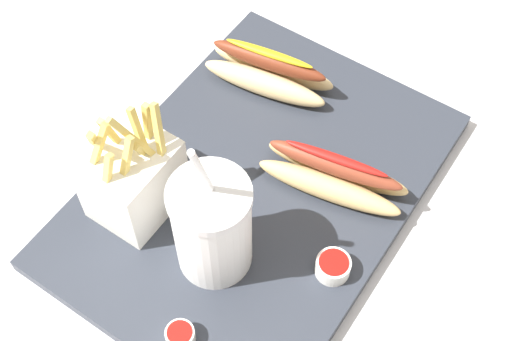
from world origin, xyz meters
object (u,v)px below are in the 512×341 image
hot_dog_1 (269,72)px  ketchup_cup_1 (180,335)px  soda_cup (212,227)px  ketchup_cup_2 (333,266)px  hot_dog_2 (333,174)px  fries_basket (133,178)px

hot_dog_1 → ketchup_cup_1: size_ratio=5.69×
soda_cup → ketchup_cup_1: 0.12m
ketchup_cup_1 → ketchup_cup_2: bearing=149.6°
soda_cup → hot_dog_2: (-0.15, 0.06, -0.04)m
fries_basket → ketchup_cup_1: fries_basket is taller
fries_basket → hot_dog_1: fries_basket is taller
hot_dog_2 → ketchup_cup_1: 0.25m
fries_basket → hot_dog_2: 0.23m
soda_cup → ketchup_cup_2: 0.14m
fries_basket → soda_cup: bearing=86.6°
hot_dog_1 → hot_dog_2: 0.17m
ketchup_cup_2 → hot_dog_1: bearing=-131.8°
hot_dog_2 → soda_cup: bearing=-21.2°
fries_basket → hot_dog_2: bearing=130.1°
fries_basket → hot_dog_1: size_ratio=0.94×
ketchup_cup_1 → ketchup_cup_2: (-0.15, 0.09, 0.00)m
fries_basket → ketchup_cup_2: size_ratio=4.27×
soda_cup → hot_dog_1: (-0.24, -0.09, -0.04)m
hot_dog_2 → ketchup_cup_1: (0.25, -0.03, -0.01)m
soda_cup → hot_dog_1: soda_cup is taller
hot_dog_2 → ketchup_cup_2: size_ratio=4.72×
hot_dog_2 → fries_basket: bearing=-49.9°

